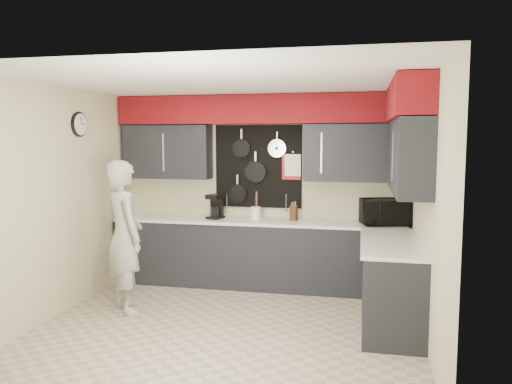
% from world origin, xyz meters
% --- Properties ---
extents(ground, '(4.00, 4.00, 0.00)m').
position_xyz_m(ground, '(0.00, 0.00, 0.00)').
color(ground, '#BBA891').
rests_on(ground, ground).
extents(back_wall_assembly, '(4.00, 0.36, 2.60)m').
position_xyz_m(back_wall_assembly, '(0.01, 1.60, 2.01)').
color(back_wall_assembly, beige).
rests_on(back_wall_assembly, ground).
extents(right_wall_assembly, '(0.36, 3.50, 2.60)m').
position_xyz_m(right_wall_assembly, '(1.85, 0.26, 1.94)').
color(right_wall_assembly, beige).
rests_on(right_wall_assembly, ground).
extents(left_wall_assembly, '(0.05, 3.50, 2.60)m').
position_xyz_m(left_wall_assembly, '(-1.99, 0.02, 1.33)').
color(left_wall_assembly, beige).
rests_on(left_wall_assembly, ground).
extents(base_cabinets, '(3.95, 2.20, 0.92)m').
position_xyz_m(base_cabinets, '(0.49, 1.13, 0.46)').
color(base_cabinets, black).
rests_on(base_cabinets, ground).
extents(microwave, '(0.67, 0.54, 0.33)m').
position_xyz_m(microwave, '(1.67, 1.40, 1.08)').
color(microwave, black).
rests_on(microwave, base_cabinets).
extents(knife_block, '(0.11, 0.11, 0.20)m').
position_xyz_m(knife_block, '(0.49, 1.48, 1.02)').
color(knife_block, '#331F10').
rests_on(knife_block, base_cabinets).
extents(utensil_crock, '(0.14, 0.14, 0.17)m').
position_xyz_m(utensil_crock, '(-0.03, 1.46, 1.01)').
color(utensil_crock, white).
rests_on(utensil_crock, base_cabinets).
extents(coffee_maker, '(0.24, 0.27, 0.34)m').
position_xyz_m(coffee_maker, '(-0.59, 1.44, 1.09)').
color(coffee_maker, black).
rests_on(coffee_maker, base_cabinets).
extents(person, '(0.76, 0.75, 1.77)m').
position_xyz_m(person, '(-1.30, 0.15, 0.88)').
color(person, '#9B9C99').
rests_on(person, ground).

